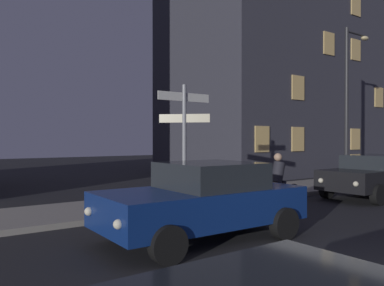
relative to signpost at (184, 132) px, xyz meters
name	(u,v)px	position (x,y,z in m)	size (l,w,h in m)	color
sidewalk_kerb	(135,206)	(-1.10, 0.91, -2.12)	(40.00, 2.71, 0.14)	gray
signpost	(184,132)	(0.00, 0.00, 0.00)	(1.74, 1.06, 3.40)	gray
street_lamp	(349,92)	(8.99, 0.55, 1.84)	(1.69, 0.28, 6.63)	#2D2D30
car_side_parked	(203,199)	(-1.56, -2.95, -1.39)	(4.20, 2.15, 1.53)	navy
car_far_oncoming	(375,175)	(6.55, -1.95, -1.41)	(4.48, 2.07, 1.46)	black
cyclist	(279,184)	(1.95, -1.80, -1.44)	(1.82, 0.32, 1.61)	black
building_right_block	(273,65)	(11.72, 7.47, 4.41)	(12.54, 7.96, 13.19)	#383842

